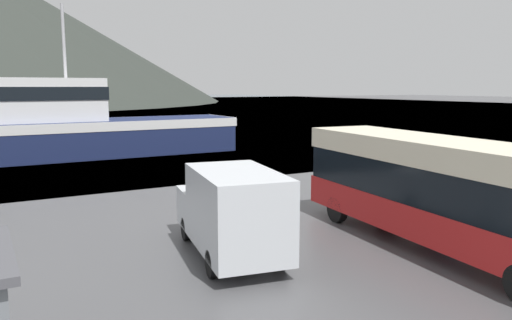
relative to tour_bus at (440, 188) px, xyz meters
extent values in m
plane|color=slate|center=(1.92, 132.53, -1.80)|extent=(240.00, 240.00, 0.00)
cube|color=red|center=(0.00, -0.01, -0.87)|extent=(3.38, 10.64, 0.96)
cube|color=black|center=(0.00, -0.01, 0.16)|extent=(3.31, 10.43, 1.10)
cube|color=beige|center=(0.00, -0.01, 1.05)|extent=(3.38, 10.64, 0.69)
cube|color=black|center=(0.47, 5.21, -0.03)|extent=(2.15, 0.25, 1.49)
cylinder|color=black|center=(-0.74, 3.73, -1.35)|extent=(0.38, 0.92, 0.90)
cylinder|color=black|center=(1.40, 3.54, -1.35)|extent=(0.38, 0.92, 0.90)
cube|color=silver|center=(-5.65, 1.85, -0.38)|extent=(2.63, 3.98, 2.14)
cube|color=silver|center=(-5.19, 4.43, -0.86)|extent=(2.26, 1.91, 1.18)
cube|color=black|center=(-5.33, 3.68, 0.10)|extent=(1.70, 0.36, 0.75)
cylinder|color=black|center=(-6.11, 4.38, -1.45)|extent=(0.34, 0.73, 0.70)
cylinder|color=black|center=(-4.34, 4.07, -1.45)|extent=(0.34, 0.73, 0.70)
cylinder|color=black|center=(-6.68, 1.17, -1.45)|extent=(0.34, 0.73, 0.70)
cylinder|color=black|center=(-4.92, 0.86, -1.45)|extent=(0.34, 0.73, 0.70)
cube|color=#19234C|center=(-5.16, 25.22, -0.58)|extent=(20.42, 4.92, 2.44)
cube|color=white|center=(-5.16, 25.22, 0.33)|extent=(20.62, 4.97, 0.61)
cube|color=white|center=(-7.20, 25.20, 2.03)|extent=(6.55, 3.38, 2.80)
cube|color=black|center=(-7.20, 25.20, 2.45)|extent=(6.68, 3.47, 0.84)
cylinder|color=#B2B2B7|center=(-6.22, 25.21, 5.80)|extent=(0.20, 0.20, 4.74)
cube|color=teal|center=(4.71, 3.70, -1.22)|extent=(1.16, 1.18, 1.17)
cube|color=#1A5F86|center=(4.71, 3.70, -0.57)|extent=(1.28, 1.29, 0.13)
cylinder|color=black|center=(10.28, 11.60, -1.50)|extent=(0.25, 0.25, 0.61)
sphere|color=black|center=(10.28, 11.60, -1.12)|extent=(0.29, 0.29, 0.29)
camera|label=1|loc=(-11.55, -9.69, 2.91)|focal=35.00mm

